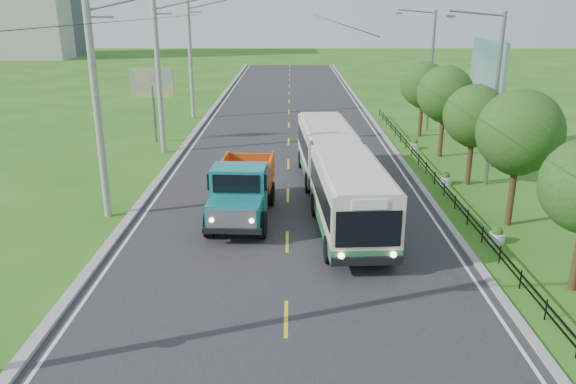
{
  "coord_description": "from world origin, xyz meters",
  "views": [
    {
      "loc": [
        0.13,
        -15.27,
        9.19
      ],
      "look_at": [
        0.03,
        6.81,
        1.9
      ],
      "focal_mm": 35.0,
      "sensor_mm": 36.0,
      "label": 1
    }
  ],
  "objects_px": {
    "pole_near": "(98,106)",
    "streetlight_far": "(429,67)",
    "planter_far": "(415,145)",
    "bus": "(337,168)",
    "pole_far": "(191,58)",
    "tree_third": "(519,136)",
    "planter_near": "(497,236)",
    "streetlight_mid": "(493,94)",
    "tree_fifth": "(445,96)",
    "planter_mid": "(446,179)",
    "billboard_right": "(487,73)",
    "tree_fourth": "(474,119)",
    "dump_truck": "(242,186)",
    "billboard_left": "(152,88)",
    "tree_back": "(423,87)",
    "pole_mid": "(159,75)"
  },
  "relations": [
    {
      "from": "pole_far",
      "to": "pole_mid",
      "type": "bearing_deg",
      "value": -90.0
    },
    {
      "from": "planter_near",
      "to": "dump_truck",
      "type": "relative_size",
      "value": 0.1
    },
    {
      "from": "tree_fifth",
      "to": "billboard_left",
      "type": "xyz_separation_m",
      "value": [
        -19.36,
        3.86,
        0.01
      ]
    },
    {
      "from": "tree_third",
      "to": "tree_fifth",
      "type": "distance_m",
      "value": 12.0
    },
    {
      "from": "streetlight_far",
      "to": "tree_fourth",
      "type": "bearing_deg",
      "value": -93.25
    },
    {
      "from": "pole_far",
      "to": "planter_mid",
      "type": "relative_size",
      "value": 14.93
    },
    {
      "from": "tree_fourth",
      "to": "planter_mid",
      "type": "bearing_deg",
      "value": -173.61
    },
    {
      "from": "pole_far",
      "to": "planter_far",
      "type": "relative_size",
      "value": 14.93
    },
    {
      "from": "streetlight_far",
      "to": "bus",
      "type": "distance_m",
      "value": 19.5
    },
    {
      "from": "dump_truck",
      "to": "planter_far",
      "type": "bearing_deg",
      "value": 54.19
    },
    {
      "from": "tree_third",
      "to": "streetlight_mid",
      "type": "relative_size",
      "value": 0.66
    },
    {
      "from": "pole_near",
      "to": "streetlight_far",
      "type": "relative_size",
      "value": 1.1
    },
    {
      "from": "planter_near",
      "to": "streetlight_far",
      "type": "bearing_deg",
      "value": 84.7
    },
    {
      "from": "tree_back",
      "to": "billboard_right",
      "type": "height_order",
      "value": "billboard_right"
    },
    {
      "from": "tree_fourth",
      "to": "billboard_left",
      "type": "height_order",
      "value": "tree_fourth"
    },
    {
      "from": "pole_near",
      "to": "billboard_left",
      "type": "height_order",
      "value": "pole_near"
    },
    {
      "from": "tree_back",
      "to": "billboard_left",
      "type": "relative_size",
      "value": 1.06
    },
    {
      "from": "tree_back",
      "to": "streetlight_far",
      "type": "bearing_deg",
      "value": 67.08
    },
    {
      "from": "bus",
      "to": "pole_near",
      "type": "bearing_deg",
      "value": -174.8
    },
    {
      "from": "pole_near",
      "to": "planter_far",
      "type": "bearing_deg",
      "value": 37.63
    },
    {
      "from": "streetlight_mid",
      "to": "pole_near",
      "type": "bearing_deg",
      "value": -165.19
    },
    {
      "from": "bus",
      "to": "planter_mid",
      "type": "bearing_deg",
      "value": 24.99
    },
    {
      "from": "streetlight_mid",
      "to": "billboard_left",
      "type": "relative_size",
      "value": 1.74
    },
    {
      "from": "pole_far",
      "to": "bus",
      "type": "height_order",
      "value": "pole_far"
    },
    {
      "from": "pole_far",
      "to": "planter_far",
      "type": "height_order",
      "value": "pole_far"
    },
    {
      "from": "planter_far",
      "to": "billboard_left",
      "type": "xyz_separation_m",
      "value": [
        -18.1,
        2.0,
        3.58
      ]
    },
    {
      "from": "billboard_right",
      "to": "dump_truck",
      "type": "distance_m",
      "value": 18.64
    },
    {
      "from": "tree_fourth",
      "to": "tree_back",
      "type": "relative_size",
      "value": 0.98
    },
    {
      "from": "planter_far",
      "to": "billboard_right",
      "type": "distance_m",
      "value": 6.58
    },
    {
      "from": "pole_mid",
      "to": "billboard_right",
      "type": "relative_size",
      "value": 1.37
    },
    {
      "from": "streetlight_mid",
      "to": "planter_far",
      "type": "height_order",
      "value": "streetlight_mid"
    },
    {
      "from": "planter_far",
      "to": "bus",
      "type": "relative_size",
      "value": 0.04
    },
    {
      "from": "planter_far",
      "to": "planter_near",
      "type": "bearing_deg",
      "value": -90.0
    },
    {
      "from": "pole_mid",
      "to": "planter_near",
      "type": "bearing_deg",
      "value": -41.65
    },
    {
      "from": "pole_near",
      "to": "dump_truck",
      "type": "height_order",
      "value": "pole_near"
    },
    {
      "from": "tree_third",
      "to": "billboard_left",
      "type": "relative_size",
      "value": 1.15
    },
    {
      "from": "tree_fifth",
      "to": "billboard_left",
      "type": "height_order",
      "value": "tree_fifth"
    },
    {
      "from": "planter_mid",
      "to": "bus",
      "type": "distance_m",
      "value": 7.28
    },
    {
      "from": "planter_mid",
      "to": "billboard_left",
      "type": "distance_m",
      "value": 20.99
    },
    {
      "from": "planter_mid",
      "to": "billboard_left",
      "type": "relative_size",
      "value": 0.13
    },
    {
      "from": "tree_fifth",
      "to": "billboard_right",
      "type": "relative_size",
      "value": 0.79
    },
    {
      "from": "planter_far",
      "to": "dump_truck",
      "type": "bearing_deg",
      "value": -128.71
    },
    {
      "from": "pole_far",
      "to": "tree_fourth",
      "type": "distance_m",
      "value": 26.2
    },
    {
      "from": "tree_fourth",
      "to": "streetlight_mid",
      "type": "bearing_deg",
      "value": -10.15
    },
    {
      "from": "pole_mid",
      "to": "dump_truck",
      "type": "height_order",
      "value": "pole_mid"
    },
    {
      "from": "streetlight_mid",
      "to": "dump_truck",
      "type": "bearing_deg",
      "value": -157.41
    },
    {
      "from": "pole_far",
      "to": "tree_third",
      "type": "relative_size",
      "value": 1.67
    },
    {
      "from": "tree_fifth",
      "to": "planter_mid",
      "type": "xyz_separation_m",
      "value": [
        -1.26,
        -6.14,
        -3.57
      ]
    },
    {
      "from": "pole_mid",
      "to": "planter_mid",
      "type": "distance_m",
      "value": 18.88
    },
    {
      "from": "tree_fourth",
      "to": "dump_truck",
      "type": "bearing_deg",
      "value": -155.51
    }
  ]
}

